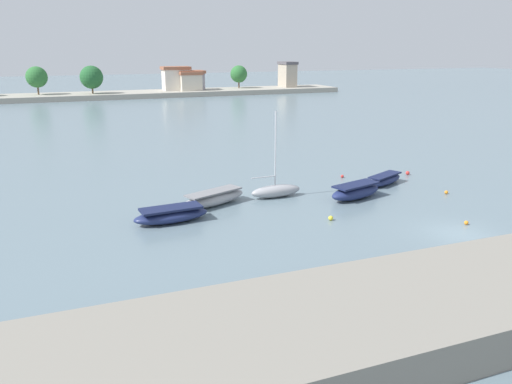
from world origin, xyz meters
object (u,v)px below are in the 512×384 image
object	(u,v)px
moored_boat_0	(171,215)
moored_boat_1	(214,198)
mooring_buoy_2	(342,176)
moored_boat_4	(385,180)
mooring_buoy_0	(446,192)
mooring_buoy_4	(331,218)
moored_boat_3	(356,191)
mooring_buoy_1	(408,173)
mooring_buoy_3	(466,223)
moored_boat_2	(276,191)

from	to	relation	value
moored_boat_0	moored_boat_1	bearing A→B (deg)	30.46
moored_boat_1	mooring_buoy_2	bearing A→B (deg)	-7.13
moored_boat_4	mooring_buoy_0	bearing A→B (deg)	-81.33
mooring_buoy_4	moored_boat_3	bearing A→B (deg)	41.36
mooring_buoy_1	mooring_buoy_3	xyz separation A→B (m)	(-4.99, -12.57, -0.04)
mooring_buoy_4	mooring_buoy_3	bearing A→B (deg)	-27.30
moored_boat_0	mooring_buoy_0	distance (m)	21.81
moored_boat_3	mooring_buoy_3	world-z (taller)	moored_boat_3
moored_boat_0	moored_boat_2	bearing A→B (deg)	13.18
mooring_buoy_3	moored_boat_0	bearing A→B (deg)	156.81
moored_boat_2	moored_boat_1	bearing A→B (deg)	-179.30
moored_boat_1	mooring_buoy_2	distance (m)	13.52
mooring_buoy_2	mooring_buoy_1	bearing A→B (deg)	-11.77
mooring_buoy_1	mooring_buoy_2	xyz separation A→B (m)	(-6.09, 1.27, -0.04)
moored_boat_0	mooring_buoy_2	xyz separation A→B (m)	(16.78, 6.17, -0.36)
mooring_buoy_1	mooring_buoy_0	bearing A→B (deg)	-99.98
moored_boat_3	moored_boat_4	xyz separation A→B (m)	(4.54, 2.67, -0.14)
moored_boat_4	mooring_buoy_1	distance (m)	4.44
moored_boat_1	mooring_buoy_0	size ratio (longest dim) A/B	20.40
moored_boat_0	moored_boat_2	xyz separation A→B (m)	(8.84, 2.81, 0.03)
moored_boat_0	mooring_buoy_0	world-z (taller)	moored_boat_0
moored_boat_0	moored_boat_4	bearing A→B (deg)	4.22
moored_boat_2	mooring_buoy_3	size ratio (longest dim) A/B	24.16
mooring_buoy_0	mooring_buoy_1	world-z (taller)	mooring_buoy_1
mooring_buoy_2	mooring_buoy_3	size ratio (longest dim) A/B	1.00
moored_boat_2	mooring_buoy_4	bearing A→B (deg)	-80.87
moored_boat_1	moored_boat_4	world-z (taller)	moored_boat_1
moored_boat_3	mooring_buoy_4	xyz separation A→B (m)	(-4.34, -3.82, -0.40)
moored_boat_2	mooring_buoy_0	size ratio (longest dim) A/B	23.55
mooring_buoy_1	mooring_buoy_2	bearing A→B (deg)	168.23
moored_boat_2	mooring_buoy_0	bearing A→B (deg)	-19.42
mooring_buoy_4	mooring_buoy_0	bearing A→B (deg)	10.80
moored_boat_4	mooring_buoy_1	world-z (taller)	moored_boat_4
moored_boat_1	mooring_buoy_1	xyz separation A→B (m)	(19.12, 2.29, -0.34)
mooring_buoy_1	mooring_buoy_4	distance (m)	15.40
moored_boat_2	mooring_buoy_0	world-z (taller)	moored_boat_2
moored_boat_3	mooring_buoy_1	world-z (taller)	moored_boat_3
moored_boat_3	moored_boat_4	size ratio (longest dim) A/B	1.10
moored_boat_4	mooring_buoy_2	world-z (taller)	moored_boat_4
mooring_buoy_2	mooring_buoy_3	xyz separation A→B (m)	(1.10, -13.83, -0.00)
mooring_buoy_0	mooring_buoy_2	xyz separation A→B (m)	(-4.98, 7.55, -0.00)
moored_boat_3	mooring_buoy_3	size ratio (longest dim) A/B	18.72
mooring_buoy_4	moored_boat_4	bearing A→B (deg)	36.17
mooring_buoy_2	mooring_buoy_3	bearing A→B (deg)	-85.44
mooring_buoy_2	mooring_buoy_4	world-z (taller)	mooring_buoy_4
moored_boat_2	mooring_buoy_2	world-z (taller)	moored_boat_2
moored_boat_3	moored_boat_0	bearing A→B (deg)	164.94
moored_boat_3	moored_boat_4	bearing A→B (deg)	14.58
mooring_buoy_1	moored_boat_0	bearing A→B (deg)	-167.90
moored_boat_3	mooring_buoy_3	distance (m)	8.63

